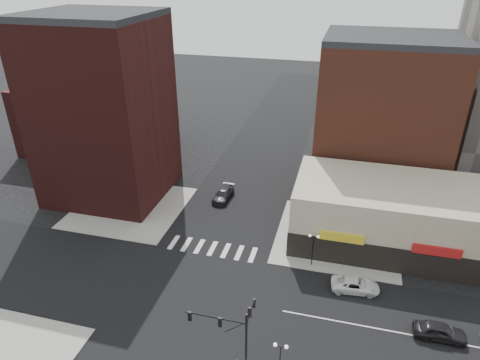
% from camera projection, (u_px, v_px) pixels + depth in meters
% --- Properties ---
extents(ground, '(240.00, 240.00, 0.00)m').
position_uv_depth(ground, '(190.00, 294.00, 45.44)').
color(ground, black).
rests_on(ground, ground).
extents(road_ew, '(200.00, 14.00, 0.02)m').
position_uv_depth(road_ew, '(190.00, 294.00, 45.43)').
color(road_ew, black).
rests_on(road_ew, ground).
extents(road_ns, '(14.00, 200.00, 0.02)m').
position_uv_depth(road_ns, '(190.00, 294.00, 45.43)').
color(road_ns, black).
rests_on(road_ns, ground).
extents(sidewalk_nw, '(15.00, 15.00, 0.12)m').
position_uv_depth(sidewalk_nw, '(130.00, 207.00, 61.11)').
color(sidewalk_nw, gray).
rests_on(sidewalk_nw, ground).
extents(sidewalk_ne, '(15.00, 15.00, 0.12)m').
position_uv_depth(sidewalk_ne, '(336.00, 237.00, 54.62)').
color(sidewalk_ne, gray).
rests_on(sidewalk_ne, ground).
extents(building_nw, '(16.00, 15.00, 25.00)m').
position_uv_depth(building_nw, '(104.00, 113.00, 59.81)').
color(building_nw, '#381312').
rests_on(building_nw, ground).
extents(building_nw_low, '(20.00, 18.00, 12.00)m').
position_uv_depth(building_nw_low, '(90.00, 115.00, 79.03)').
color(building_nw_low, '#381312').
rests_on(building_nw_low, ground).
extents(building_ne_midrise, '(18.00, 15.00, 22.00)m').
position_uv_depth(building_ne_midrise, '(382.00, 120.00, 61.45)').
color(building_ne_midrise, brown).
rests_on(building_ne_midrise, ground).
extents(building_ne_row, '(24.20, 12.20, 8.00)m').
position_uv_depth(building_ne_row, '(394.00, 220.00, 52.10)').
color(building_ne_row, '#BAB094').
rests_on(building_ne_row, ground).
extents(traffic_signal, '(5.59, 3.09, 7.77)m').
position_uv_depth(traffic_signal, '(236.00, 328.00, 34.81)').
color(traffic_signal, black).
rests_on(traffic_signal, ground).
extents(street_lamp_se_a, '(1.22, 0.32, 4.16)m').
position_uv_depth(street_lamp_se_a, '(280.00, 353.00, 34.59)').
color(street_lamp_se_a, black).
rests_on(street_lamp_se_a, sidewalk_se).
extents(street_lamp_ne, '(1.22, 0.32, 4.16)m').
position_uv_depth(street_lamp_ne, '(313.00, 242.00, 48.11)').
color(street_lamp_ne, black).
rests_on(street_lamp_ne, sidewalk_ne).
extents(white_suv, '(5.31, 2.86, 1.42)m').
position_uv_depth(white_suv, '(355.00, 285.00, 45.61)').
color(white_suv, white).
rests_on(white_suv, ground).
extents(dark_sedan_east, '(4.77, 1.93, 1.62)m').
position_uv_depth(dark_sedan_east, '(440.00, 331.00, 39.81)').
color(dark_sedan_east, black).
rests_on(dark_sedan_east, ground).
extents(dark_sedan_north, '(2.44, 5.39, 1.53)m').
position_uv_depth(dark_sedan_north, '(223.00, 194.00, 62.98)').
color(dark_sedan_north, black).
rests_on(dark_sedan_north, ground).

